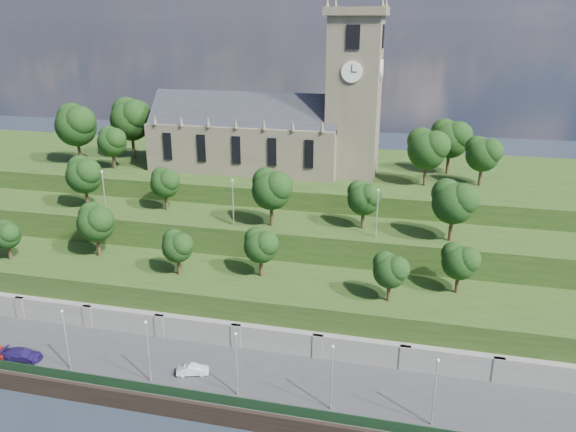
# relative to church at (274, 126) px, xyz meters

# --- Properties ---
(ground) EXTENTS (320.00, 320.00, 0.00)m
(ground) POSITION_rel_church_xyz_m (-0.79, -45.98, -22.52)
(ground) COLOR #1B222B
(ground) RESTS_ON ground
(promenade) EXTENTS (160.00, 12.00, 2.00)m
(promenade) POSITION_rel_church_xyz_m (-0.79, -39.98, -21.52)
(promenade) COLOR #2D2D30
(promenade) RESTS_ON ground
(quay_wall) EXTENTS (160.00, 0.50, 2.20)m
(quay_wall) POSITION_rel_church_xyz_m (-0.79, -46.03, -21.42)
(quay_wall) COLOR black
(quay_wall) RESTS_ON ground
(fence) EXTENTS (160.00, 0.10, 1.20)m
(fence) POSITION_rel_church_xyz_m (-0.79, -45.38, -19.92)
(fence) COLOR black
(fence) RESTS_ON promenade
(retaining_wall) EXTENTS (160.00, 2.10, 5.00)m
(retaining_wall) POSITION_rel_church_xyz_m (-0.79, -34.01, -20.02)
(retaining_wall) COLOR slate
(retaining_wall) RESTS_ON ground
(embankment_lower) EXTENTS (160.00, 12.00, 8.00)m
(embankment_lower) POSITION_rel_church_xyz_m (-0.79, -27.98, -18.52)
(embankment_lower) COLOR #223913
(embankment_lower) RESTS_ON ground
(embankment_upper) EXTENTS (160.00, 10.00, 12.00)m
(embankment_upper) POSITION_rel_church_xyz_m (-0.79, -16.98, -16.52)
(embankment_upper) COLOR #223913
(embankment_upper) RESTS_ON ground
(hilltop) EXTENTS (160.00, 32.00, 15.00)m
(hilltop) POSITION_rel_church_xyz_m (-0.79, 4.02, -15.02)
(hilltop) COLOR #223913
(hilltop) RESTS_ON ground
(church) EXTENTS (38.60, 12.35, 27.60)m
(church) POSITION_rel_church_xyz_m (0.00, 0.00, 0.00)
(church) COLOR brown
(church) RESTS_ON hilltop
(trees_lower) EXTENTS (64.31, 8.57, 7.65)m
(trees_lower) POSITION_rel_church_xyz_m (-0.79, -27.56, -10.06)
(trees_lower) COLOR #342114
(trees_lower) RESTS_ON embankment_lower
(trees_upper) EXTENTS (59.89, 7.93, 8.20)m
(trees_upper) POSITION_rel_church_xyz_m (3.10, -18.09, -5.25)
(trees_upper) COLOR #342114
(trees_upper) RESTS_ON embankment_upper
(trees_hilltop) EXTENTS (75.11, 15.51, 11.08)m
(trees_hilltop) POSITION_rel_church_xyz_m (-7.21, -1.04, -0.91)
(trees_hilltop) COLOR #342114
(trees_hilltop) RESTS_ON hilltop
(lamp_posts_promenade) EXTENTS (60.36, 0.36, 7.57)m
(lamp_posts_promenade) POSITION_rel_church_xyz_m (-2.79, -43.48, -16.13)
(lamp_posts_promenade) COLOR #B2B2B7
(lamp_posts_promenade) RESTS_ON promenade
(lamp_posts_upper) EXTENTS (40.36, 0.36, 6.70)m
(lamp_posts_upper) POSITION_rel_church_xyz_m (-0.79, -19.98, -6.59)
(lamp_posts_upper) COLOR #B2B2B7
(lamp_posts_upper) RESTS_ON embankment_upper
(car_middle) EXTENTS (3.76, 2.26, 1.17)m
(car_middle) POSITION_rel_church_xyz_m (1.19, -41.21, -19.94)
(car_middle) COLOR silver
(car_middle) RESTS_ON promenade
(car_right) EXTENTS (4.79, 2.23, 1.35)m
(car_right) POSITION_rel_church_xyz_m (-19.28, -43.13, -19.84)
(car_right) COLOR #231751
(car_right) RESTS_ON promenade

